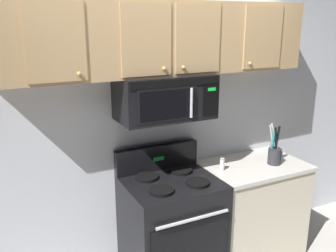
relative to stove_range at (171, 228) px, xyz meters
The scene contains 7 objects.
back_wall 0.95m from the stove_range, 90.00° to the left, with size 5.20×0.10×2.70m, color silver.
stove_range is the anchor object (origin of this frame).
over_range_microwave 1.11m from the stove_range, 90.14° to the left, with size 0.76×0.43×0.35m.
upper_cabinets 1.56m from the stove_range, 90.00° to the left, with size 2.50×0.36×0.55m.
counter_segment 0.84m from the stove_range, ahead, with size 0.93×0.65×0.90m.
utensil_crock_charcoal 1.14m from the stove_range, ahead, with size 0.12×0.12×0.38m.
salt_shaker 0.70m from the stove_range, ahead, with size 0.04×0.04×0.11m.
Camera 1 is at (-1.24, -2.02, 2.15)m, focal length 39.26 mm.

